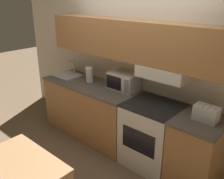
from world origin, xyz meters
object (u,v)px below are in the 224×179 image
at_px(paper_towel_roll, 89,75).
at_px(dining_table, 17,174).
at_px(toaster, 206,113).
at_px(sink_basin, 68,75).
at_px(microwave, 124,81).
at_px(stove_range, 152,135).

height_order(paper_towel_roll, dining_table, paper_towel_roll).
xyz_separation_m(toaster, sink_basin, (-2.49, -0.02, -0.07)).
height_order(microwave, paper_towel_roll, same).
relative_size(stove_range, microwave, 2.01).
height_order(microwave, dining_table, microwave).
bearing_deg(paper_towel_roll, sink_basin, -177.58).
bearing_deg(toaster, dining_table, -123.01).
bearing_deg(paper_towel_roll, toaster, 0.01).
bearing_deg(toaster, paper_towel_roll, -179.99).
bearing_deg(dining_table, microwave, 95.80).
relative_size(stove_range, sink_basin, 2.10).
xyz_separation_m(stove_range, sink_basin, (-1.81, 0.00, 0.48)).
bearing_deg(dining_table, stove_range, 75.07).
xyz_separation_m(microwave, paper_towel_roll, (-0.61, -0.14, -0.00)).
xyz_separation_m(sink_basin, dining_table, (1.34, -1.74, -0.33)).
relative_size(sink_basin, dining_table, 0.46).
bearing_deg(stove_range, paper_towel_roll, 178.92).
height_order(stove_range, toaster, toaster).
relative_size(toaster, dining_table, 0.29).
xyz_separation_m(stove_range, dining_table, (-0.46, -1.74, 0.15)).
bearing_deg(stove_range, dining_table, -104.93).
xyz_separation_m(stove_range, paper_towel_roll, (-1.27, 0.02, 0.59)).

